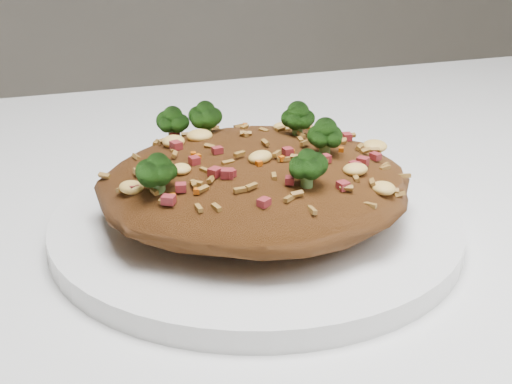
# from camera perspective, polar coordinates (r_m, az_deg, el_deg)

# --- Properties ---
(plate) EXTENTS (0.26, 0.26, 0.01)m
(plate) POSITION_cam_1_polar(r_m,az_deg,el_deg) (0.46, 0.00, -2.53)
(plate) COLOR white
(plate) RESTS_ON dining_table
(fried_rice) EXTENTS (0.19, 0.18, 0.06)m
(fried_rice) POSITION_cam_1_polar(r_m,az_deg,el_deg) (0.44, -0.03, 1.62)
(fried_rice) COLOR brown
(fried_rice) RESTS_ON plate
(fork) EXTENTS (0.14, 0.10, 0.00)m
(fork) POSITION_cam_1_polar(r_m,az_deg,el_deg) (0.51, 3.11, 1.66)
(fork) COLOR silver
(fork) RESTS_ON plate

